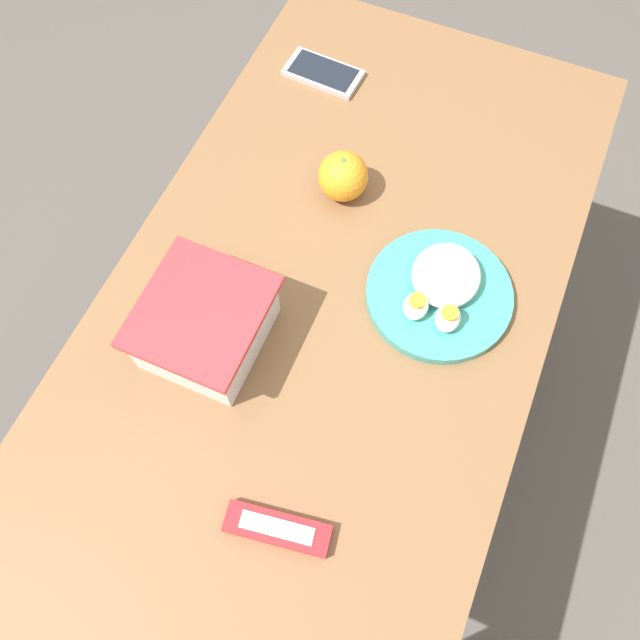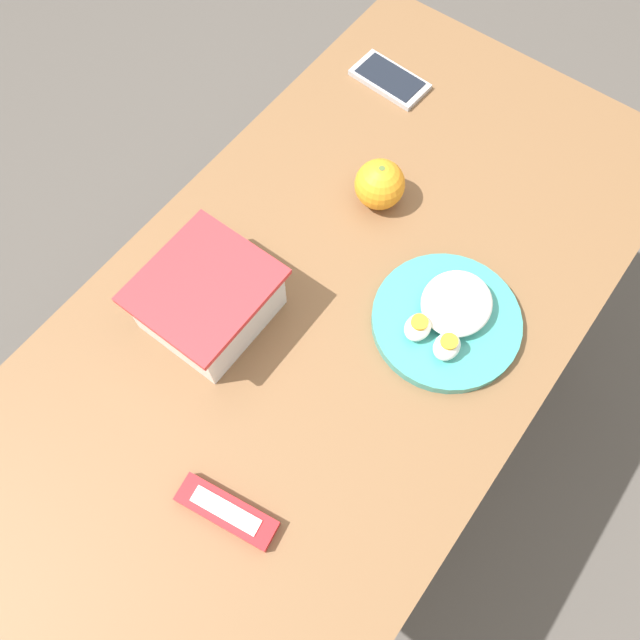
{
  "view_description": "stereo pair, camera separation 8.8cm",
  "coord_description": "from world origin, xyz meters",
  "px_view_note": "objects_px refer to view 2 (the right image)",
  "views": [
    {
      "loc": [
        -0.38,
        -0.15,
        1.59
      ],
      "look_at": [
        -0.04,
        -0.01,
        0.79
      ],
      "focal_mm": 35.0,
      "sensor_mm": 36.0,
      "label": 1
    },
    {
      "loc": [
        -0.33,
        -0.23,
        1.59
      ],
      "look_at": [
        -0.04,
        -0.01,
        0.79
      ],
      "focal_mm": 35.0,
      "sensor_mm": 36.0,
      "label": 2
    }
  ],
  "objects_px": {
    "food_container": "(209,302)",
    "rice_plate": "(448,317)",
    "candy_bar": "(227,511)",
    "orange_fruit": "(380,184)",
    "cell_phone": "(390,79)"
  },
  "relations": [
    {
      "from": "cell_phone",
      "to": "candy_bar",
      "type": "bearing_deg",
      "value": -161.13
    },
    {
      "from": "orange_fruit",
      "to": "food_container",
      "type": "bearing_deg",
      "value": 166.32
    },
    {
      "from": "orange_fruit",
      "to": "rice_plate",
      "type": "height_order",
      "value": "orange_fruit"
    },
    {
      "from": "food_container",
      "to": "rice_plate",
      "type": "relative_size",
      "value": 0.82
    },
    {
      "from": "orange_fruit",
      "to": "candy_bar",
      "type": "distance_m",
      "value": 0.53
    },
    {
      "from": "cell_phone",
      "to": "rice_plate",
      "type": "bearing_deg",
      "value": -135.64
    },
    {
      "from": "orange_fruit",
      "to": "rice_plate",
      "type": "bearing_deg",
      "value": -120.19
    },
    {
      "from": "rice_plate",
      "to": "orange_fruit",
      "type": "bearing_deg",
      "value": 59.81
    },
    {
      "from": "candy_bar",
      "to": "cell_phone",
      "type": "xyz_separation_m",
      "value": [
        0.73,
        0.25,
        -0.0
      ]
    },
    {
      "from": "cell_phone",
      "to": "food_container",
      "type": "bearing_deg",
      "value": -174.51
    },
    {
      "from": "food_container",
      "to": "cell_phone",
      "type": "bearing_deg",
      "value": 5.49
    },
    {
      "from": "rice_plate",
      "to": "cell_phone",
      "type": "height_order",
      "value": "rice_plate"
    },
    {
      "from": "rice_plate",
      "to": "candy_bar",
      "type": "height_order",
      "value": "rice_plate"
    },
    {
      "from": "food_container",
      "to": "orange_fruit",
      "type": "height_order",
      "value": "food_container"
    },
    {
      "from": "food_container",
      "to": "rice_plate",
      "type": "xyz_separation_m",
      "value": [
        0.19,
        -0.28,
        -0.02
      ]
    }
  ]
}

